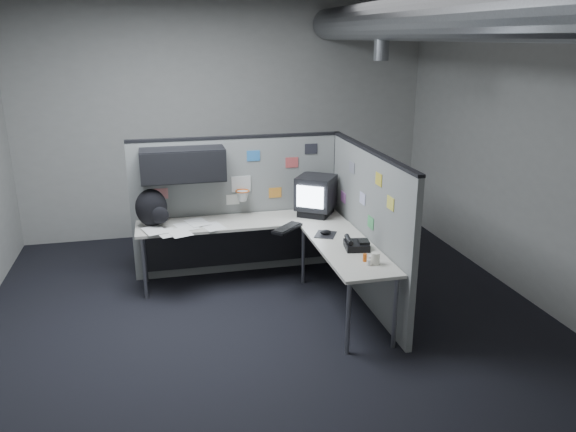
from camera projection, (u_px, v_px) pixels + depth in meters
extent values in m
cube|color=black|center=(268.00, 320.00, 5.60)|extent=(5.60, 5.60, 0.01)
cube|color=#9E9E99|center=(227.00, 120.00, 7.71)|extent=(5.60, 0.01, 3.20)
cube|color=#9E9E99|center=(388.00, 292.00, 2.51)|extent=(5.60, 0.01, 3.20)
cube|color=#9E9E99|center=(535.00, 149.00, 5.73)|extent=(0.01, 5.60, 3.20)
cylinder|color=slate|center=(417.00, 18.00, 5.04)|extent=(0.40, 5.49, 0.40)
cylinder|color=slate|center=(382.00, 46.00, 5.86)|extent=(0.16, 0.16, 0.30)
cube|color=gray|center=(238.00, 207.00, 6.54)|extent=(2.43, 0.06, 1.60)
cube|color=black|center=(236.00, 137.00, 6.29)|extent=(2.43, 0.07, 0.03)
cube|color=black|center=(335.00, 200.00, 6.80)|extent=(0.07, 0.07, 1.60)
cube|color=black|center=(183.00, 165.00, 6.05)|extent=(0.90, 0.35, 0.35)
cube|color=black|center=(184.00, 168.00, 5.88)|extent=(0.90, 0.02, 0.33)
cube|color=silver|center=(241.00, 184.00, 6.43)|extent=(0.22, 0.02, 0.18)
torus|color=#D85914|center=(242.00, 191.00, 6.36)|extent=(0.16, 0.16, 0.01)
cone|color=white|center=(243.00, 196.00, 6.38)|extent=(0.14, 0.14, 0.11)
cube|color=#D87F7F|center=(161.00, 194.00, 6.25)|extent=(0.15, 0.01, 0.12)
cube|color=#337FCC|center=(253.00, 156.00, 6.37)|extent=(0.15, 0.01, 0.12)
cube|color=orange|center=(275.00, 193.00, 6.56)|extent=(0.15, 0.01, 0.12)
cube|color=#CC4C4C|center=(292.00, 162.00, 6.50)|extent=(0.15, 0.01, 0.12)
cube|color=#26262D|center=(311.00, 149.00, 6.50)|extent=(0.15, 0.01, 0.12)
cube|color=silver|center=(233.00, 199.00, 6.46)|extent=(0.15, 0.01, 0.12)
cube|color=gray|center=(367.00, 228.00, 5.80)|extent=(0.06, 2.23, 1.60)
cube|color=black|center=(371.00, 151.00, 5.55)|extent=(0.07, 2.23, 0.03)
cube|color=gray|center=(352.00, 167.00, 6.02)|extent=(0.01, 0.15, 0.12)
cube|color=silver|center=(362.00, 198.00, 5.78)|extent=(0.01, 0.15, 0.12)
cube|color=gold|center=(379.00, 179.00, 5.31)|extent=(0.01, 0.15, 0.12)
cube|color=#B266B2|center=(343.00, 197.00, 6.38)|extent=(0.01, 0.15, 0.12)
cube|color=#E5D84C|center=(390.00, 203.00, 5.08)|extent=(0.01, 0.15, 0.12)
cube|color=#4CB266|center=(371.00, 223.00, 5.60)|extent=(0.01, 0.15, 0.12)
cube|color=beige|center=(241.00, 222.00, 6.27)|extent=(2.30, 0.56, 0.03)
cube|color=beige|center=(347.00, 248.00, 5.48)|extent=(0.56, 1.55, 0.03)
cube|color=black|center=(239.00, 242.00, 6.57)|extent=(2.18, 0.02, 0.55)
cylinder|color=gray|center=(144.00, 268.00, 5.94)|extent=(0.04, 0.04, 0.70)
cylinder|color=gray|center=(145.00, 253.00, 6.35)|extent=(0.04, 0.04, 0.70)
cylinder|color=gray|center=(303.00, 254.00, 6.32)|extent=(0.04, 0.04, 0.70)
cylinder|color=gray|center=(348.00, 318.00, 4.89)|extent=(0.04, 0.04, 0.70)
cylinder|color=gray|center=(395.00, 312.00, 4.99)|extent=(0.04, 0.04, 0.70)
cube|color=black|center=(316.00, 211.00, 6.47)|extent=(0.49, 0.50, 0.08)
cube|color=black|center=(316.00, 192.00, 6.40)|extent=(0.55, 0.55, 0.38)
cube|color=#D1E4F9|center=(310.00, 197.00, 6.22)|extent=(0.26, 0.18, 0.25)
cube|color=black|center=(287.00, 229.00, 5.97)|extent=(0.39, 0.39, 0.03)
cube|color=black|center=(287.00, 227.00, 5.96)|extent=(0.35, 0.35, 0.01)
cube|color=black|center=(326.00, 235.00, 5.81)|extent=(0.29, 0.31, 0.01)
ellipsoid|color=black|center=(326.00, 232.00, 5.81)|extent=(0.13, 0.11, 0.05)
cube|color=black|center=(357.00, 245.00, 5.42)|extent=(0.26, 0.27, 0.07)
cylinder|color=black|center=(349.00, 240.00, 5.41)|extent=(0.08, 0.23, 0.05)
cube|color=black|center=(364.00, 241.00, 5.41)|extent=(0.12, 0.15, 0.02)
cylinder|color=silver|center=(370.00, 259.00, 5.09)|extent=(0.05, 0.05, 0.06)
cylinder|color=silver|center=(369.00, 262.00, 5.03)|extent=(0.05, 0.05, 0.05)
cylinder|color=silver|center=(377.00, 262.00, 5.06)|extent=(0.04, 0.04, 0.05)
cylinder|color=#D85914|center=(365.00, 258.00, 5.12)|extent=(0.05, 0.05, 0.07)
cylinder|color=beige|center=(375.00, 259.00, 5.05)|extent=(0.09, 0.09, 0.11)
cube|color=white|center=(213.00, 227.00, 6.06)|extent=(0.29, 0.34, 0.00)
cube|color=white|center=(186.00, 226.00, 6.06)|extent=(0.29, 0.35, 0.00)
cube|color=white|center=(168.00, 233.00, 5.85)|extent=(0.29, 0.35, 0.00)
cube|color=white|center=(197.00, 222.00, 6.17)|extent=(0.29, 0.35, 0.00)
cube|color=white|center=(179.00, 233.00, 5.84)|extent=(0.29, 0.35, 0.00)
cube|color=white|center=(155.00, 230.00, 5.90)|extent=(0.29, 0.34, 0.00)
ellipsoid|color=black|center=(151.00, 208.00, 6.02)|extent=(0.40, 0.33, 0.41)
ellipsoid|color=black|center=(160.00, 215.00, 5.95)|extent=(0.21, 0.15, 0.19)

